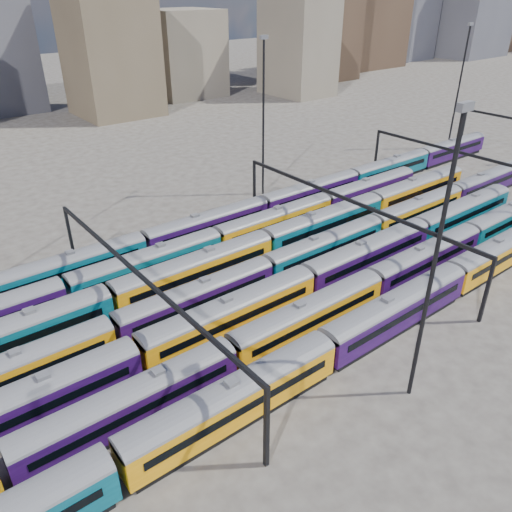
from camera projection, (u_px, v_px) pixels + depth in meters
ground at (289, 276)px, 62.89m from camera, size 500.00×500.00×0.00m
rake_0 at (325, 347)px, 46.45m from camera, size 124.87×3.05×5.13m
rake_1 at (309, 313)px, 51.40m from camera, size 99.20×2.91×4.89m
rake_2 at (137, 353)px, 45.63m from camera, size 126.72×3.09×5.21m
rake_3 at (197, 295)px, 54.40m from camera, size 136.68×2.86×4.80m
rake_4 at (195, 267)px, 59.30m from camera, size 106.99×3.13×5.28m
rake_5 at (148, 262)px, 60.82m from camera, size 100.90×2.96×4.97m
rake_6 at (208, 223)px, 70.79m from camera, size 140.27×2.93×4.93m
gantry_1 at (138, 282)px, 48.81m from camera, size 0.35×40.35×8.03m
gantry_2 at (348, 207)px, 65.04m from camera, size 0.35×40.35×8.03m
gantry_3 at (475, 163)px, 81.27m from camera, size 0.35×40.35×8.03m
mast_2 at (436, 257)px, 38.29m from camera, size 1.40×0.50×25.60m
mast_3 at (263, 113)px, 80.87m from camera, size 1.40×0.50×25.60m
mast_5 at (460, 83)px, 105.15m from camera, size 1.40×0.50×25.60m
skyline at (314, 20)px, 182.56m from camera, size 399.22×60.48×50.03m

